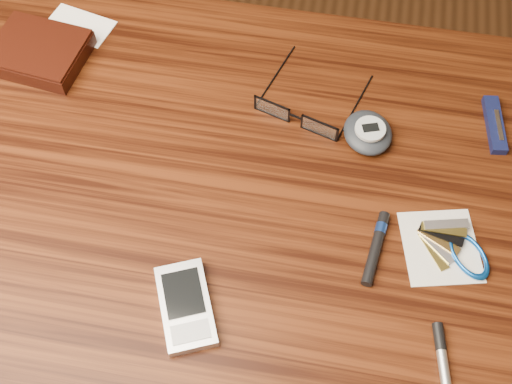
# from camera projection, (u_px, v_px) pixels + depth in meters

# --- Properties ---
(ground) EXTENTS (3.80, 3.80, 0.00)m
(ground) POSITION_uv_depth(u_px,v_px,m) (218.00, 378.00, 1.40)
(ground) COLOR #472814
(ground) RESTS_ON ground
(desk) EXTENTS (1.00, 0.70, 0.75)m
(desk) POSITION_uv_depth(u_px,v_px,m) (193.00, 249.00, 0.84)
(desk) COLOR #3D1909
(desk) RESTS_ON ground
(wallet_and_card) EXTENTS (0.15, 0.16, 0.03)m
(wallet_and_card) POSITION_uv_depth(u_px,v_px,m) (40.00, 51.00, 0.86)
(wallet_and_card) COLOR black
(wallet_and_card) RESTS_ON desk
(eyeglasses) EXTENTS (0.15, 0.15, 0.03)m
(eyeglasses) POSITION_uv_depth(u_px,v_px,m) (298.00, 115.00, 0.81)
(eyeglasses) COLOR black
(eyeglasses) RESTS_ON desk
(pda_phone) EXTENTS (0.09, 0.11, 0.01)m
(pda_phone) POSITION_uv_depth(u_px,v_px,m) (186.00, 306.00, 0.68)
(pda_phone) COLOR silver
(pda_phone) RESTS_ON desk
(pedometer) EXTENTS (0.08, 0.08, 0.03)m
(pedometer) POSITION_uv_depth(u_px,v_px,m) (368.00, 132.00, 0.79)
(pedometer) COLOR black
(pedometer) RESTS_ON desk
(notepad_keys) EXTENTS (0.12, 0.11, 0.01)m
(notepad_keys) POSITION_uv_depth(u_px,v_px,m) (454.00, 249.00, 0.72)
(notepad_keys) COLOR white
(notepad_keys) RESTS_ON desk
(pocket_knife) EXTENTS (0.03, 0.09, 0.01)m
(pocket_knife) POSITION_uv_depth(u_px,v_px,m) (495.00, 125.00, 0.81)
(pocket_knife) COLOR #0B0D36
(pocket_knife) RESTS_ON desk
(silver_pen) EXTENTS (0.03, 0.13, 0.01)m
(silver_pen) POSITION_uv_depth(u_px,v_px,m) (445.00, 378.00, 0.65)
(silver_pen) COLOR #AFAFB3
(silver_pen) RESTS_ON desk
(black_blue_pen) EXTENTS (0.03, 0.09, 0.01)m
(black_blue_pen) POSITION_uv_depth(u_px,v_px,m) (376.00, 246.00, 0.72)
(black_blue_pen) COLOR black
(black_blue_pen) RESTS_ON desk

